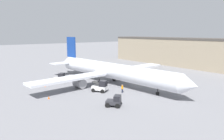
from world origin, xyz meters
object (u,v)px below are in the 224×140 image
(pushback_tug, at_px, (60,78))
(safety_cone_far, at_px, (45,86))
(baggage_tug, at_px, (115,101))
(ground_crew_worker, at_px, (122,88))
(belt_loader_truck, at_px, (100,87))
(safety_cone_near, at_px, (49,98))
(airplane, at_px, (109,71))

(pushback_tug, height_order, safety_cone_far, pushback_tug)
(baggage_tug, bearing_deg, ground_crew_worker, 91.32)
(ground_crew_worker, height_order, belt_loader_truck, belt_loader_truck)
(ground_crew_worker, distance_m, baggage_tug, 8.77)
(baggage_tug, relative_size, safety_cone_near, 5.98)
(baggage_tug, height_order, pushback_tug, pushback_tug)
(airplane, bearing_deg, ground_crew_worker, -25.01)
(ground_crew_worker, xyz_separation_m, belt_loader_truck, (-3.42, -3.21, 0.22))
(airplane, relative_size, pushback_tug, 13.14)
(baggage_tug, distance_m, pushback_tug, 23.00)
(airplane, bearing_deg, baggage_tug, -39.19)
(ground_crew_worker, xyz_separation_m, pushback_tug, (-17.27, -6.16, 0.14))
(belt_loader_truck, bearing_deg, safety_cone_near, -130.03)
(ground_crew_worker, bearing_deg, safety_cone_near, -136.47)
(ground_crew_worker, xyz_separation_m, safety_cone_near, (-5.35, -13.99, -0.67))
(safety_cone_far, bearing_deg, safety_cone_near, -17.59)
(ground_crew_worker, distance_m, belt_loader_truck, 4.70)
(ground_crew_worker, bearing_deg, pushback_tug, 174.08)
(airplane, height_order, belt_loader_truck, airplane)
(baggage_tug, bearing_deg, pushback_tug, 139.38)
(belt_loader_truck, distance_m, safety_cone_far, 14.04)
(baggage_tug, xyz_separation_m, belt_loader_truck, (-9.15, 3.44, 0.24))
(ground_crew_worker, relative_size, pushback_tug, 0.52)
(safety_cone_far, bearing_deg, belt_loader_truck, 33.19)
(airplane, height_order, safety_cone_near, airplane)
(ground_crew_worker, xyz_separation_m, baggage_tug, (5.73, -6.65, -0.02))
(belt_loader_truck, xyz_separation_m, pushback_tug, (-13.85, -2.95, -0.08))
(ground_crew_worker, relative_size, safety_cone_near, 3.22)
(belt_loader_truck, bearing_deg, baggage_tug, -50.51)
(pushback_tug, bearing_deg, ground_crew_worker, -21.31)
(airplane, height_order, baggage_tug, airplane)
(safety_cone_far, bearing_deg, ground_crew_worker, 35.70)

